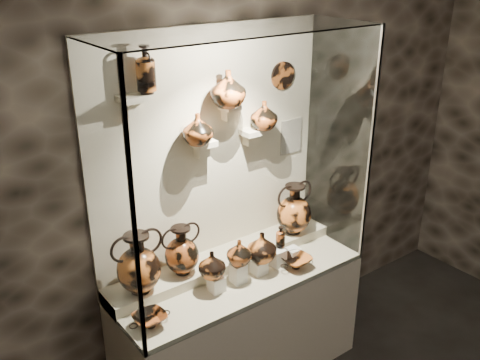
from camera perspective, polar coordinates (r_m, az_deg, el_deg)
name	(u,v)px	position (r m, az deg, el deg)	size (l,w,h in m)	color
wall_back	(210,152)	(3.45, -3.23, 3.04)	(5.00, 0.02, 3.20)	black
plinth	(240,328)	(3.81, -0.04, -15.54)	(1.70, 0.60, 0.80)	beige
front_tier	(240,277)	(3.57, -0.05, -10.32)	(1.68, 0.58, 0.03)	#BAAE90
rear_tier	(224,261)	(3.67, -1.70, -8.66)	(1.70, 0.25, 0.10)	#BAAE90
back_panel	(210,152)	(3.45, -3.18, 3.02)	(1.70, 0.03, 1.60)	beige
glass_front	(271,182)	(2.99, 3.33, -0.18)	(1.70, 0.01, 1.60)	white
glass_left	(108,202)	(2.83, -13.95, -2.32)	(0.01, 0.60, 1.60)	white
glass_right	(338,139)	(3.74, 10.42, 4.29)	(0.01, 0.60, 1.60)	white
glass_top	(239,30)	(3.01, -0.06, 15.73)	(1.70, 0.60, 0.01)	white
frame_post_left	(134,223)	(2.59, -11.24, -4.51)	(0.02, 0.02, 1.60)	gray
frame_post_right	(370,151)	(3.56, 13.72, 3.03)	(0.02, 0.02, 1.60)	gray
pedestal_a	(216,284)	(3.40, -2.57, -10.98)	(0.09, 0.09, 0.10)	silver
pedestal_b	(238,273)	(3.47, -0.22, -9.85)	(0.09, 0.09, 0.13)	silver
pedestal_c	(259,267)	(3.57, 2.01, -9.23)	(0.09, 0.09, 0.09)	silver
pedestal_d	(277,257)	(3.65, 3.99, -8.21)	(0.09, 0.09, 0.12)	silver
pedestal_e	(293,253)	(3.74, 5.64, -7.79)	(0.09, 0.09, 0.08)	silver
bracket_ul	(132,98)	(3.00, -11.42, 8.52)	(0.14, 0.12, 0.04)	beige
bracket_ca	(203,143)	(3.31, -3.94, 3.93)	(0.14, 0.12, 0.04)	beige
bracket_cb	(229,107)	(3.35, -1.14, 7.84)	(0.10, 0.12, 0.04)	beige
bracket_cc	(252,132)	(3.51, 1.28, 5.15)	(0.14, 0.12, 0.04)	beige
amphora_left	(139,263)	(3.24, -10.76, -8.70)	(0.31, 0.31, 0.39)	#CE6827
amphora_mid	(181,250)	(3.40, -6.27, -7.44)	(0.26, 0.26, 0.33)	#9E481B
amphora_right	(294,209)	(3.86, 5.76, -3.07)	(0.30, 0.30, 0.38)	#CE6827
jug_a	(212,265)	(3.32, -3.04, -8.99)	(0.17, 0.17, 0.18)	#CE6827
jug_b	(239,252)	(3.39, -0.12, -7.70)	(0.16, 0.16, 0.17)	#9E481B
jug_c	(261,247)	(3.50, 2.30, -7.15)	(0.20, 0.20, 0.20)	#CE6827
lekythos_small	(280,236)	(3.60, 4.31, -5.95)	(0.08, 0.08, 0.17)	#9E481B
kylix_left	(150,319)	(3.15, -9.55, -14.40)	(0.23, 0.20, 0.09)	#9E481B
kylix_right	(296,261)	(3.64, 5.98, -8.57)	(0.25, 0.21, 0.10)	#CE6827
lekythos_tall	(145,67)	(2.98, -10.06, 11.77)	(0.12, 0.12, 0.29)	#CE6827
ovoid_vase_a	(198,129)	(3.20, -4.55, 5.43)	(0.19, 0.19, 0.19)	#9E481B
ovoid_vase_b	(228,89)	(3.25, -1.30, 9.70)	(0.22, 0.22, 0.23)	#9E481B
ovoid_vase_c	(264,115)	(3.49, 2.55, 6.92)	(0.18, 0.18, 0.19)	#9E481B
wall_plate	(282,75)	(3.65, 4.55, 11.06)	(0.19, 0.19, 0.02)	#A04F1F
info_placard	(291,136)	(3.83, 5.44, 4.67)	(0.19, 0.01, 0.25)	beige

